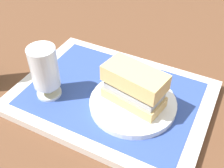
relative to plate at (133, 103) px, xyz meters
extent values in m
plane|color=brown|center=(0.06, -0.01, -0.03)|extent=(3.00, 3.00, 0.00)
cube|color=silver|center=(0.06, -0.01, -0.02)|extent=(0.44, 0.32, 0.02)
cube|color=#2D4793|center=(0.06, -0.01, -0.01)|extent=(0.38, 0.27, 0.00)
cylinder|color=white|center=(0.00, 0.00, 0.00)|extent=(0.19, 0.19, 0.01)
cube|color=tan|center=(0.00, 0.00, 0.02)|extent=(0.14, 0.09, 0.02)
cube|color=#9EA3A8|center=(0.00, 0.00, 0.04)|extent=(0.13, 0.08, 0.02)
cube|color=silver|center=(0.00, 0.00, 0.05)|extent=(0.12, 0.07, 0.01)
sphere|color=#47932D|center=(0.05, -0.01, 0.06)|extent=(0.04, 0.04, 0.04)
cube|color=tan|center=(0.00, 0.00, 0.07)|extent=(0.14, 0.09, 0.04)
cylinder|color=silver|center=(0.19, 0.05, 0.00)|extent=(0.06, 0.06, 0.01)
cylinder|color=silver|center=(0.19, 0.05, 0.01)|extent=(0.01, 0.01, 0.02)
cylinder|color=silver|center=(0.19, 0.05, 0.07)|extent=(0.06, 0.06, 0.09)
cylinder|color=gold|center=(0.19, 0.05, 0.05)|extent=(0.06, 0.06, 0.05)
cylinder|color=white|center=(0.19, 0.05, 0.07)|extent=(0.05, 0.05, 0.01)
camera|label=1|loc=(-0.15, 0.40, 0.43)|focal=44.21mm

